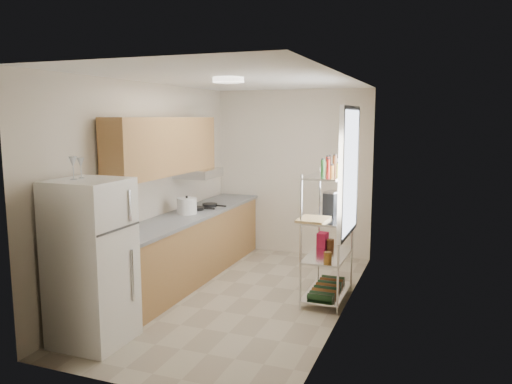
# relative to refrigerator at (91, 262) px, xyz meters

# --- Properties ---
(room) EXTENTS (2.52, 4.42, 2.62)m
(room) POSITION_rel_refrigerator_xyz_m (0.87, 1.61, 0.50)
(room) COLOR #B2A790
(room) RESTS_ON ground
(counter_run) EXTENTS (0.63, 3.51, 0.90)m
(counter_run) POSITION_rel_refrigerator_xyz_m (-0.05, 2.04, -0.34)
(counter_run) COLOR #9E7443
(counter_run) RESTS_ON ground
(upper_cabinets) EXTENTS (0.33, 2.20, 0.72)m
(upper_cabinets) POSITION_rel_refrigerator_xyz_m (-0.18, 1.71, 1.01)
(upper_cabinets) COLOR #9E7443
(upper_cabinets) RESTS_ON room
(range_hood) EXTENTS (0.50, 0.60, 0.12)m
(range_hood) POSITION_rel_refrigerator_xyz_m (-0.13, 2.51, 0.59)
(range_hood) COLOR #B7BABC
(range_hood) RESTS_ON room
(window) EXTENTS (0.06, 1.00, 1.46)m
(window) POSITION_rel_refrigerator_xyz_m (2.10, 1.96, 0.75)
(window) COLOR white
(window) RESTS_ON room
(bakers_rack) EXTENTS (0.45, 0.90, 1.73)m
(bakers_rack) POSITION_rel_refrigerator_xyz_m (1.88, 1.90, 0.31)
(bakers_rack) COLOR silver
(bakers_rack) RESTS_ON ground
(ceiling_dome) EXTENTS (0.34, 0.34, 0.05)m
(ceiling_dome) POSITION_rel_refrigerator_xyz_m (0.87, 1.31, 1.77)
(ceiling_dome) COLOR white
(ceiling_dome) RESTS_ON room
(refrigerator) EXTENTS (0.66, 0.66, 1.59)m
(refrigerator) POSITION_rel_refrigerator_xyz_m (0.00, 0.00, 0.00)
(refrigerator) COLOR white
(refrigerator) RESTS_ON ground
(wine_glass_a) EXTENTS (0.07, 0.07, 0.20)m
(wine_glass_a) POSITION_rel_refrigerator_xyz_m (-0.11, 0.05, 0.90)
(wine_glass_a) COLOR silver
(wine_glass_a) RESTS_ON refrigerator
(wine_glass_b) EXTENTS (0.08, 0.08, 0.22)m
(wine_glass_b) POSITION_rel_refrigerator_xyz_m (-0.10, -0.06, 0.91)
(wine_glass_b) COLOR silver
(wine_glass_b) RESTS_ON refrigerator
(rice_cooker) EXTENTS (0.26, 0.26, 0.21)m
(rice_cooker) POSITION_rel_refrigerator_xyz_m (-0.05, 2.01, 0.21)
(rice_cooker) COLOR silver
(rice_cooker) RESTS_ON counter_run
(frying_pan_large) EXTENTS (0.27, 0.27, 0.04)m
(frying_pan_large) POSITION_rel_refrigerator_xyz_m (-0.07, 2.30, 0.12)
(frying_pan_large) COLOR black
(frying_pan_large) RESTS_ON counter_run
(frying_pan_small) EXTENTS (0.24, 0.24, 0.04)m
(frying_pan_small) POSITION_rel_refrigerator_xyz_m (-0.01, 2.61, 0.12)
(frying_pan_small) COLOR black
(frying_pan_small) RESTS_ON counter_run
(cutting_board) EXTENTS (0.33, 0.42, 0.03)m
(cutting_board) POSITION_rel_refrigerator_xyz_m (1.76, 1.64, 0.23)
(cutting_board) COLOR tan
(cutting_board) RESTS_ON bakers_rack
(espresso_machine) EXTENTS (0.20, 0.25, 0.26)m
(espresso_machine) POSITION_rel_refrigerator_xyz_m (1.85, 2.22, 0.34)
(espresso_machine) COLOR black
(espresso_machine) RESTS_ON bakers_rack
(storage_bag) EXTENTS (0.12, 0.17, 0.18)m
(storage_bag) POSITION_rel_refrigerator_xyz_m (1.73, 2.24, -0.15)
(storage_bag) COLOR maroon
(storage_bag) RESTS_ON bakers_rack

